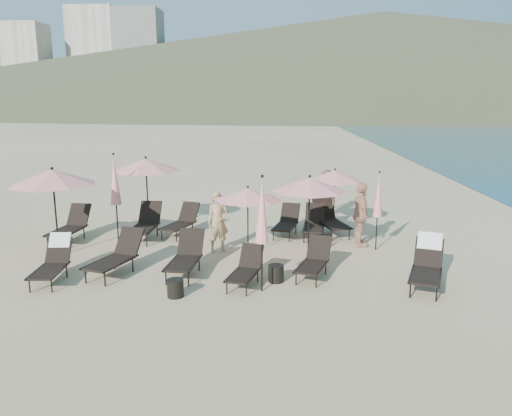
{
  "coord_description": "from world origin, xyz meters",
  "views": [
    {
      "loc": [
        0.55,
        -11.15,
        4.28
      ],
      "look_at": [
        -0.15,
        3.5,
        1.1
      ],
      "focal_mm": 35.0,
      "sensor_mm": 36.0,
      "label": 1
    }
  ],
  "objects_px": {
    "lounger_4": "(314,260)",
    "lounger_6": "(70,226)",
    "umbrella_open_1": "(248,194)",
    "lounger_0": "(53,260)",
    "beachgoer_b": "(326,193)",
    "lounger_9": "(287,222)",
    "lounger_10": "(314,223)",
    "lounger_11": "(330,219)",
    "side_table_0": "(175,288)",
    "lounger_7": "(145,223)",
    "umbrella_closed_0": "(262,211)",
    "lounger_2": "(186,256)",
    "umbrella_closed_1": "(378,195)",
    "lounger_1": "(116,255)",
    "lounger_5": "(427,264)",
    "lounger_3": "(246,269)",
    "umbrella_open_4": "(335,176)",
    "umbrella_open_0": "(53,177)",
    "beachgoer_a": "(218,222)",
    "beachgoer_c": "(361,215)",
    "umbrella_open_3": "(146,165)",
    "lounger_8": "(181,221)",
    "umbrella_open_2": "(310,184)",
    "umbrella_closed_2": "(115,181)",
    "side_table_1": "(276,273)"
  },
  "relations": [
    {
      "from": "umbrella_closed_0",
      "to": "umbrella_open_1",
      "type": "bearing_deg",
      "value": 100.64
    },
    {
      "from": "umbrella_open_0",
      "to": "umbrella_open_2",
      "type": "height_order",
      "value": "umbrella_open_0"
    },
    {
      "from": "lounger_9",
      "to": "lounger_10",
      "type": "relative_size",
      "value": 0.99
    },
    {
      "from": "lounger_7",
      "to": "lounger_10",
      "type": "distance_m",
      "value": 5.34
    },
    {
      "from": "lounger_1",
      "to": "lounger_11",
      "type": "relative_size",
      "value": 0.97
    },
    {
      "from": "lounger_6",
      "to": "umbrella_closed_1",
      "type": "relative_size",
      "value": 0.8
    },
    {
      "from": "umbrella_open_4",
      "to": "lounger_2",
      "type": "bearing_deg",
      "value": -132.78
    },
    {
      "from": "lounger_1",
      "to": "lounger_5",
      "type": "xyz_separation_m",
      "value": [
        7.53,
        -0.46,
        0.06
      ]
    },
    {
      "from": "umbrella_open_0",
      "to": "beachgoer_a",
      "type": "distance_m",
      "value": 4.67
    },
    {
      "from": "umbrella_open_1",
      "to": "beachgoer_b",
      "type": "height_order",
      "value": "umbrella_open_1"
    },
    {
      "from": "lounger_0",
      "to": "umbrella_open_3",
      "type": "bearing_deg",
      "value": 73.86
    },
    {
      "from": "lounger_4",
      "to": "umbrella_open_1",
      "type": "relative_size",
      "value": 0.83
    },
    {
      "from": "umbrella_open_1",
      "to": "lounger_0",
      "type": "bearing_deg",
      "value": -155.73
    },
    {
      "from": "lounger_11",
      "to": "umbrella_closed_1",
      "type": "xyz_separation_m",
      "value": [
        1.17,
        -1.72,
        1.12
      ]
    },
    {
      "from": "lounger_1",
      "to": "side_table_0",
      "type": "relative_size",
      "value": 4.71
    },
    {
      "from": "lounger_5",
      "to": "lounger_3",
      "type": "bearing_deg",
      "value": -158.79
    },
    {
      "from": "lounger_4",
      "to": "beachgoer_b",
      "type": "distance_m",
      "value": 6.72
    },
    {
      "from": "lounger_4",
      "to": "lounger_6",
      "type": "relative_size",
      "value": 0.89
    },
    {
      "from": "umbrella_open_1",
      "to": "beachgoer_c",
      "type": "bearing_deg",
      "value": 19.68
    },
    {
      "from": "lounger_11",
      "to": "umbrella_open_2",
      "type": "distance_m",
      "value": 2.89
    },
    {
      "from": "umbrella_closed_1",
      "to": "lounger_7",
      "type": "bearing_deg",
      "value": 172.8
    },
    {
      "from": "lounger_11",
      "to": "side_table_0",
      "type": "relative_size",
      "value": 4.88
    },
    {
      "from": "lounger_10",
      "to": "lounger_11",
      "type": "relative_size",
      "value": 0.88
    },
    {
      "from": "lounger_5",
      "to": "lounger_8",
      "type": "bearing_deg",
      "value": 166.75
    },
    {
      "from": "lounger_3",
      "to": "umbrella_closed_2",
      "type": "xyz_separation_m",
      "value": [
        -4.17,
        3.44,
        1.52
      ]
    },
    {
      "from": "lounger_1",
      "to": "umbrella_open_4",
      "type": "distance_m",
      "value": 7.55
    },
    {
      "from": "lounger_9",
      "to": "lounger_10",
      "type": "xyz_separation_m",
      "value": [
        0.87,
        -0.14,
        0.02
      ]
    },
    {
      "from": "lounger_1",
      "to": "umbrella_open_4",
      "type": "xyz_separation_m",
      "value": [
        5.87,
        4.54,
        1.38
      ]
    },
    {
      "from": "beachgoer_a",
      "to": "beachgoer_b",
      "type": "xyz_separation_m",
      "value": [
        3.49,
        4.66,
        -0.0
      ]
    },
    {
      "from": "lounger_4",
      "to": "umbrella_open_3",
      "type": "distance_m",
      "value": 7.1
    },
    {
      "from": "lounger_1",
      "to": "lounger_0",
      "type": "bearing_deg",
      "value": -142.04
    },
    {
      "from": "lounger_9",
      "to": "lounger_11",
      "type": "height_order",
      "value": "lounger_11"
    },
    {
      "from": "lounger_1",
      "to": "lounger_5",
      "type": "relative_size",
      "value": 1.0
    },
    {
      "from": "beachgoer_a",
      "to": "lounger_1",
      "type": "bearing_deg",
      "value": -160.73
    },
    {
      "from": "lounger_8",
      "to": "umbrella_open_3",
      "type": "distance_m",
      "value": 2.24
    },
    {
      "from": "umbrella_closed_2",
      "to": "side_table_1",
      "type": "xyz_separation_m",
      "value": [
        4.89,
        -3.21,
        -1.71
      ]
    },
    {
      "from": "umbrella_open_3",
      "to": "lounger_4",
      "type": "bearing_deg",
      "value": -39.74
    },
    {
      "from": "lounger_5",
      "to": "umbrella_closed_1",
      "type": "height_order",
      "value": "umbrella_closed_1"
    },
    {
      "from": "lounger_0",
      "to": "beachgoer_c",
      "type": "height_order",
      "value": "beachgoer_c"
    },
    {
      "from": "umbrella_open_4",
      "to": "umbrella_closed_0",
      "type": "bearing_deg",
      "value": -111.62
    },
    {
      "from": "umbrella_closed_2",
      "to": "beachgoer_c",
      "type": "distance_m",
      "value": 7.43
    },
    {
      "from": "lounger_7",
      "to": "umbrella_closed_0",
      "type": "height_order",
      "value": "umbrella_closed_0"
    },
    {
      "from": "lounger_10",
      "to": "umbrella_closed_2",
      "type": "bearing_deg",
      "value": -164.7
    },
    {
      "from": "lounger_2",
      "to": "umbrella_closed_1",
      "type": "distance_m",
      "value": 5.76
    },
    {
      "from": "lounger_6",
      "to": "lounger_11",
      "type": "height_order",
      "value": "lounger_11"
    },
    {
      "from": "lounger_9",
      "to": "umbrella_open_4",
      "type": "distance_m",
      "value": 2.21
    },
    {
      "from": "umbrella_open_4",
      "to": "beachgoer_a",
      "type": "xyz_separation_m",
      "value": [
        -3.56,
        -2.52,
        -0.99
      ]
    },
    {
      "from": "lounger_4",
      "to": "umbrella_open_4",
      "type": "bearing_deg",
      "value": 96.6
    },
    {
      "from": "lounger_3",
      "to": "umbrella_open_0",
      "type": "relative_size",
      "value": 0.62
    },
    {
      "from": "lounger_4",
      "to": "umbrella_open_4",
      "type": "height_order",
      "value": "umbrella_open_4"
    }
  ]
}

